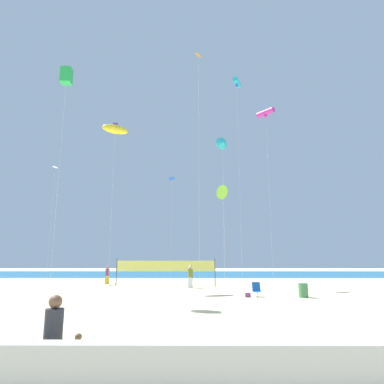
# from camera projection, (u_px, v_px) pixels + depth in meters

# --- Properties ---
(ground_plane) EXTENTS (120.00, 120.00, 0.00)m
(ground_plane) POSITION_uv_depth(u_px,v_px,m) (169.00, 307.00, 16.77)
(ground_plane) COLOR beige
(ocean_band) EXTENTS (120.00, 20.00, 0.01)m
(ocean_band) POSITION_uv_depth(u_px,v_px,m) (185.00, 274.00, 50.07)
(ocean_band) COLOR #1E6B99
(ocean_band) RESTS_ON ground
(boardwalk_ledge) EXTENTS (28.00, 0.44, 0.89)m
(boardwalk_ledge) POSITION_uv_depth(u_px,v_px,m) (126.00, 368.00, 6.22)
(boardwalk_ledge) COLOR beige
(boardwalk_ledge) RESTS_ON ground
(mother_figure) EXTENTS (0.38, 0.38, 1.68)m
(mother_figure) POSITION_uv_depth(u_px,v_px,m) (53.00, 333.00, 7.04)
(mother_figure) COLOR #19727A
(mother_figure) RESTS_ON ground
(toddler_figure) EXTENTS (0.20, 0.20, 0.89)m
(toddler_figure) POSITION_uv_depth(u_px,v_px,m) (77.00, 354.00, 7.03)
(toddler_figure) COLOR #99B28C
(toddler_figure) RESTS_ON ground
(beachgoer_plum_shirt) EXTENTS (0.38, 0.38, 1.67)m
(beachgoer_plum_shirt) POSITION_uv_depth(u_px,v_px,m) (107.00, 274.00, 31.50)
(beachgoer_plum_shirt) COLOR gold
(beachgoer_plum_shirt) RESTS_ON ground
(beachgoer_olive_shirt) EXTENTS (0.42, 0.42, 1.83)m
(beachgoer_olive_shirt) POSITION_uv_depth(u_px,v_px,m) (190.00, 276.00, 27.56)
(beachgoer_olive_shirt) COLOR white
(beachgoer_olive_shirt) RESTS_ON ground
(folding_beach_chair) EXTENTS (0.52, 0.65, 0.89)m
(folding_beach_chair) POSITION_uv_depth(u_px,v_px,m) (257.00, 289.00, 21.43)
(folding_beach_chair) COLOR #1959B2
(folding_beach_chair) RESTS_ON ground
(trash_barrel) EXTENTS (0.58, 0.58, 0.86)m
(trash_barrel) POSITION_uv_depth(u_px,v_px,m) (303.00, 290.00, 20.94)
(trash_barrel) COLOR #3F7F4C
(trash_barrel) RESTS_ON ground
(volleyball_net) EXTENTS (8.70, 0.10, 2.40)m
(volleyball_net) POSITION_uv_depth(u_px,v_px,m) (166.00, 267.00, 29.22)
(volleyball_net) COLOR #4C4C51
(volleyball_net) RESTS_ON ground
(beach_handbag) EXTENTS (0.33, 0.17, 0.27)m
(beach_handbag) POSITION_uv_depth(u_px,v_px,m) (248.00, 295.00, 21.02)
(beach_handbag) COLOR #7A3872
(beach_handbag) RESTS_ON ground
(kite_green_box) EXTENTS (0.75, 0.75, 15.67)m
(kite_green_box) POSITION_uv_depth(u_px,v_px,m) (66.00, 76.00, 23.62)
(kite_green_box) COLOR silver
(kite_green_box) RESTS_ON ground
(kite_orange_diamond) EXTENTS (0.51, 0.52, 17.81)m
(kite_orange_diamond) POSITION_uv_depth(u_px,v_px,m) (199.00, 65.00, 25.20)
(kite_orange_diamond) COLOR silver
(kite_orange_diamond) RESTS_ON ground
(kite_yellow_inflatable) EXTENTS (2.42, 1.46, 14.05)m
(kite_yellow_inflatable) POSITION_uv_depth(u_px,v_px,m) (115.00, 129.00, 29.09)
(kite_yellow_inflatable) COLOR silver
(kite_yellow_inflatable) RESTS_ON ground
(kite_cyan_delta) EXTENTS (1.22, 0.88, 13.41)m
(kite_cyan_delta) POSITION_uv_depth(u_px,v_px,m) (223.00, 143.00, 30.71)
(kite_cyan_delta) COLOR silver
(kite_cyan_delta) RESTS_ON ground
(kite_lime_delta) EXTENTS (1.44, 1.41, 10.61)m
(kite_lime_delta) POSITION_uv_depth(u_px,v_px,m) (223.00, 192.00, 38.17)
(kite_lime_delta) COLOR silver
(kite_lime_delta) RESTS_ON ground
(kite_magenta_tube) EXTENTS (1.77, 1.91, 17.83)m
(kite_magenta_tube) POSITION_uv_depth(u_px,v_px,m) (266.00, 113.00, 35.29)
(kite_magenta_tube) COLOR silver
(kite_magenta_tube) RESTS_ON ground
(kite_cyan_tube) EXTENTS (1.07, 1.63, 21.29)m
(kite_cyan_tube) POSITION_uv_depth(u_px,v_px,m) (237.00, 83.00, 35.92)
(kite_cyan_tube) COLOR silver
(kite_cyan_tube) RESTS_ON ground
(kite_blue_diamond) EXTENTS (0.85, 0.85, 11.39)m
(kite_blue_diamond) POSITION_uv_depth(u_px,v_px,m) (171.00, 179.00, 37.37)
(kite_blue_diamond) COLOR silver
(kite_blue_diamond) RESTS_ON ground
(kite_white_diamond) EXTENTS (0.76, 0.76, 12.27)m
(kite_white_diamond) POSITION_uv_depth(u_px,v_px,m) (55.00, 169.00, 36.19)
(kite_white_diamond) COLOR silver
(kite_white_diamond) RESTS_ON ground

